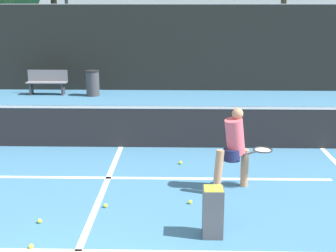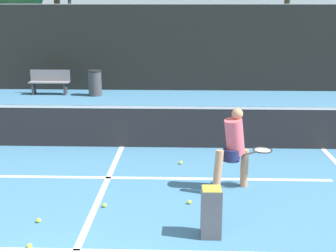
# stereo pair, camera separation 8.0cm
# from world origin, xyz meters

# --- Properties ---
(court_baseline_near) EXTENTS (11.00, 0.10, 0.01)m
(court_baseline_near) POSITION_xyz_m (0.00, 1.67, 0.00)
(court_baseline_near) COLOR white
(court_baseline_near) RESTS_ON ground
(court_service_line) EXTENTS (8.25, 0.10, 0.01)m
(court_service_line) POSITION_xyz_m (0.00, 4.34, 0.00)
(court_service_line) COLOR white
(court_service_line) RESTS_ON ground
(court_center_mark) EXTENTS (0.10, 4.62, 0.01)m
(court_center_mark) POSITION_xyz_m (0.00, 3.98, 0.00)
(court_center_mark) COLOR white
(court_center_mark) RESTS_ON ground
(net) EXTENTS (11.09, 0.09, 1.07)m
(net) POSITION_xyz_m (0.00, 6.29, 0.51)
(net) COLOR slate
(net) RESTS_ON ground
(fence_back) EXTENTS (24.00, 0.06, 3.14)m
(fence_back) POSITION_xyz_m (0.00, 13.56, 1.57)
(fence_back) COLOR black
(fence_back) RESTS_ON ground
(player_practicing) EXTENTS (1.15, 0.66, 1.45)m
(player_practicing) POSITION_xyz_m (2.25, 3.84, 0.78)
(player_practicing) COLOR tan
(player_practicing) RESTS_ON ground
(tennis_ball_scattered_1) EXTENTS (0.07, 0.07, 0.07)m
(tennis_ball_scattered_1) POSITION_xyz_m (-0.63, 1.73, 0.03)
(tennis_ball_scattered_1) COLOR #D1E033
(tennis_ball_scattered_1) RESTS_ON ground
(tennis_ball_scattered_2) EXTENTS (0.07, 0.07, 0.07)m
(tennis_ball_scattered_2) POSITION_xyz_m (0.15, 3.03, 0.03)
(tennis_ball_scattered_2) COLOR #D1E033
(tennis_ball_scattered_2) RESTS_ON ground
(tennis_ball_scattered_3) EXTENTS (0.07, 0.07, 0.07)m
(tennis_ball_scattered_3) POSITION_xyz_m (1.34, 5.14, 0.03)
(tennis_ball_scattered_3) COLOR #D1E033
(tennis_ball_scattered_3) RESTS_ON ground
(tennis_ball_scattered_4) EXTENTS (0.07, 0.07, 0.07)m
(tennis_ball_scattered_4) POSITION_xyz_m (-0.74, 2.47, 0.03)
(tennis_ball_scattered_4) COLOR #D1E033
(tennis_ball_scattered_4) RESTS_ON ground
(tennis_ball_scattered_7) EXTENTS (0.07, 0.07, 0.07)m
(tennis_ball_scattered_7) POSITION_xyz_m (1.50, 3.21, 0.03)
(tennis_ball_scattered_7) COLOR #D1E033
(tennis_ball_scattered_7) RESTS_ON ground
(ball_hopper) EXTENTS (0.28, 0.28, 0.71)m
(ball_hopper) POSITION_xyz_m (1.78, 2.14, 0.37)
(ball_hopper) COLOR #4C4C51
(ball_hopper) RESTS_ON ground
(courtside_bench) EXTENTS (1.42, 0.38, 0.86)m
(courtside_bench) POSITION_xyz_m (-3.40, 12.59, 0.46)
(courtside_bench) COLOR slate
(courtside_bench) RESTS_ON ground
(trash_bin) EXTENTS (0.48, 0.48, 0.89)m
(trash_bin) POSITION_xyz_m (-1.73, 12.37, 0.45)
(trash_bin) COLOR #3F3F42
(trash_bin) RESTS_ON ground
(parked_car) EXTENTS (1.78, 4.35, 1.40)m
(parked_car) POSITION_xyz_m (2.80, 16.77, 0.59)
(parked_car) COLOR navy
(parked_car) RESTS_ON ground
(building_far) EXTENTS (36.00, 2.40, 5.67)m
(building_far) POSITION_xyz_m (0.00, 33.51, 2.83)
(building_far) COLOR beige
(building_far) RESTS_ON ground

